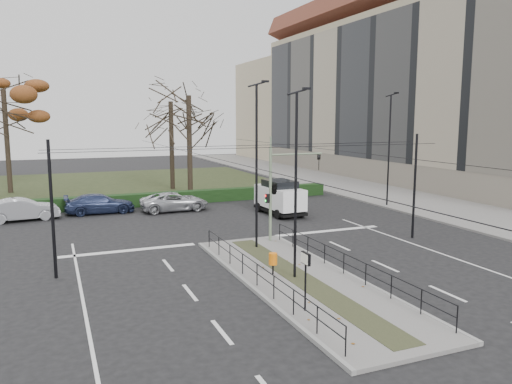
% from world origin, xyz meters
% --- Properties ---
extents(ground, '(140.00, 140.00, 0.00)m').
position_xyz_m(ground, '(0.00, 0.00, 0.00)').
color(ground, black).
rests_on(ground, ground).
extents(median_island, '(4.40, 15.00, 0.14)m').
position_xyz_m(median_island, '(0.00, -2.50, 0.07)').
color(median_island, slate).
rests_on(median_island, ground).
extents(sidewalk_east, '(8.00, 90.00, 0.14)m').
position_xyz_m(sidewalk_east, '(18.00, 22.00, 0.07)').
color(sidewalk_east, slate).
rests_on(sidewalk_east, ground).
extents(park, '(38.00, 26.00, 0.10)m').
position_xyz_m(park, '(-6.00, 32.00, 0.05)').
color(park, '#232D16').
rests_on(park, ground).
extents(hedge, '(38.00, 1.00, 1.00)m').
position_xyz_m(hedge, '(-6.00, 18.60, 0.50)').
color(hedge, black).
rests_on(hedge, ground).
extents(apartment_block, '(13.09, 52.10, 21.64)m').
position_xyz_m(apartment_block, '(27.97, 23.97, 10.39)').
color(apartment_block, '#C3B18D').
rests_on(apartment_block, ground).
extents(median_railing, '(4.14, 13.24, 0.92)m').
position_xyz_m(median_railing, '(0.00, -2.60, 0.98)').
color(median_railing, black).
rests_on(median_railing, median_island).
extents(catenary, '(20.00, 34.00, 6.00)m').
position_xyz_m(catenary, '(0.00, 1.62, 3.42)').
color(catenary, black).
rests_on(catenary, ground).
extents(traffic_light, '(3.51, 1.99, 5.16)m').
position_xyz_m(traffic_light, '(1.80, 4.05, 3.14)').
color(traffic_light, gray).
rests_on(traffic_light, median_island).
extents(litter_bin, '(0.37, 0.37, 0.95)m').
position_xyz_m(litter_bin, '(-0.85, -1.52, 0.82)').
color(litter_bin, black).
rests_on(litter_bin, median_island).
extents(info_panel, '(0.12, 0.55, 2.11)m').
position_xyz_m(info_panel, '(-1.51, -5.71, 1.80)').
color(info_panel, black).
rests_on(info_panel, median_island).
extents(streetlamp_median_near, '(0.67, 0.14, 7.98)m').
position_xyz_m(streetlamp_median_near, '(-0.14, -2.24, 4.20)').
color(streetlamp_median_near, black).
rests_on(streetlamp_median_near, median_island).
extents(streetlamp_median_far, '(0.72, 0.15, 8.63)m').
position_xyz_m(streetlamp_median_far, '(0.26, 3.00, 4.53)').
color(streetlamp_median_far, black).
rests_on(streetlamp_median_far, median_island).
extents(streetlamp_sidewalk, '(0.72, 0.15, 8.67)m').
position_xyz_m(streetlamp_sidewalk, '(14.62, 11.03, 4.55)').
color(streetlamp_sidewalk, black).
rests_on(streetlamp_sidewalk, sidewalk_east).
extents(parked_car_second, '(4.82, 2.18, 1.54)m').
position_xyz_m(parked_car_second, '(-11.50, 15.95, 0.77)').
color(parked_car_second, '#AEB0B7').
rests_on(parked_car_second, ground).
extents(parked_car_third, '(4.91, 2.03, 1.42)m').
position_xyz_m(parked_car_third, '(-6.43, 16.71, 0.71)').
color(parked_car_third, '#202A4C').
rests_on(parked_car_third, ground).
extents(parked_car_fourth, '(5.07, 2.42, 1.39)m').
position_xyz_m(parked_car_fourth, '(-1.17, 15.63, 0.70)').
color(parked_car_fourth, '#AEB0B7').
rests_on(parked_car_fourth, ground).
extents(white_van, '(2.33, 4.74, 2.46)m').
position_xyz_m(white_van, '(5.53, 11.45, 1.28)').
color(white_van, white).
rests_on(white_van, ground).
extents(rust_tree, '(7.40, 7.40, 12.27)m').
position_xyz_m(rust_tree, '(-13.12, 29.77, 9.41)').
color(rust_tree, black).
rests_on(rust_tree, park).
extents(bare_tree_center, '(6.78, 6.78, 11.05)m').
position_xyz_m(bare_tree_center, '(1.22, 26.64, 7.81)').
color(bare_tree_center, black).
rests_on(bare_tree_center, park).
extents(bare_tree_near, '(6.10, 6.10, 11.50)m').
position_xyz_m(bare_tree_near, '(1.44, 20.85, 8.11)').
color(bare_tree_near, black).
rests_on(bare_tree_near, park).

